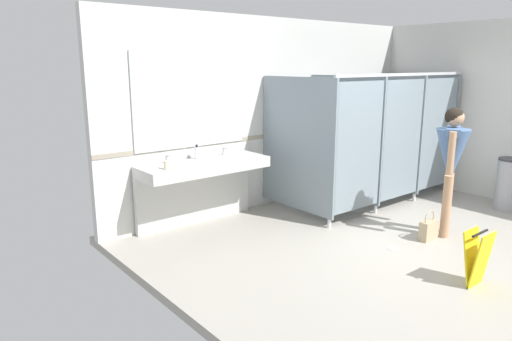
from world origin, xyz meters
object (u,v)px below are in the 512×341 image
soap_dispenser (197,153)px  paper_cup (167,165)px  trash_bin (509,184)px  person_standing (451,156)px  wet_floor_sign (477,258)px  handbag (429,229)px

soap_dispenser → paper_cup: (-0.60, -0.29, -0.03)m
trash_bin → paper_cup: size_ratio=7.59×
trash_bin → paper_cup: bearing=155.3°
paper_cup → person_standing: bearing=-35.9°
paper_cup → wet_floor_sign: size_ratio=0.18×
paper_cup → wet_floor_sign: (1.72, -2.93, -0.65)m
person_standing → handbag: 0.93m
soap_dispenser → wet_floor_sign: bearing=-70.8°
trash_bin → person_standing: bearing=178.8°
handbag → paper_cup: size_ratio=3.73×
person_standing → paper_cup: 3.43m
soap_dispenser → handbag: bearing=-50.7°
person_standing → paper_cup: person_standing is taller
handbag → soap_dispenser: 3.06m
trash_bin → wet_floor_sign: bearing=-162.1°
wet_floor_sign → soap_dispenser: bearing=109.2°
soap_dispenser → paper_cup: size_ratio=1.90×
soap_dispenser → wet_floor_sign: size_ratio=0.35×
person_standing → soap_dispenser: bearing=133.4°
trash_bin → wet_floor_sign: size_ratio=1.40×
person_standing → wet_floor_sign: bearing=-139.1°
handbag → soap_dispenser: size_ratio=1.97×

